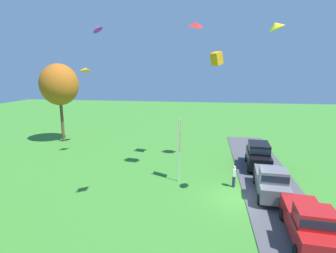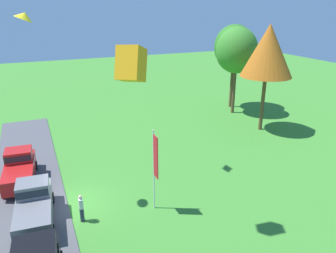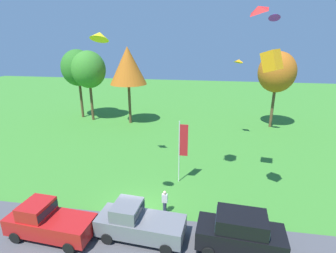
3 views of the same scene
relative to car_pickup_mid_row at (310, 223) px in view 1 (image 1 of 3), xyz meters
The scene contains 13 objects.
ground_plane 5.35m from the car_pickup_mid_row, 34.96° to the left, with size 120.00×120.00×0.00m, color #3D842D.
pavement_strip 4.44m from the car_pickup_mid_row, ahead, with size 36.00×4.40×0.06m, color #4C4C51.
car_pickup_mid_row is the anchor object (origin of this frame).
car_pickup_by_flagpole 5.19m from the car_pickup_mid_row, ahead, with size 5.13×2.35×2.14m.
car_suv_far_end 10.85m from the car_pickup_mid_row, ahead, with size 4.73×2.33×2.28m.
person_beside_suv 7.05m from the car_pickup_mid_row, 26.92° to the left, with size 0.36×0.24×1.71m.
tree_far_left 29.47m from the car_pickup_mid_row, 54.12° to the left, with size 4.58×4.58×9.66m.
flag_banner 10.41m from the car_pickup_mid_row, 47.19° to the left, with size 0.71×0.08×5.15m.
kite_diamond_topmost 22.22m from the car_pickup_mid_row, 56.09° to the left, with size 0.91×0.72×0.32m, color orange.
kite_delta_high_left 25.51m from the car_pickup_mid_row, 49.64° to the left, with size 1.11×1.11×0.43m, color purple.
kite_box_high_right 15.72m from the car_pickup_mid_row, 20.96° to the left, with size 0.80×0.80×1.13m, color orange.
kite_delta_near_flag 10.73m from the car_pickup_mid_row, 26.72° to the left, with size 0.94×0.94×0.36m, color yellow.
kite_diamond_mid_center 17.56m from the car_pickup_mid_row, 29.76° to the left, with size 1.09×1.08×0.36m, color red.
Camera 1 is at (-17.25, 2.28, 8.60)m, focal length 28.00 mm.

